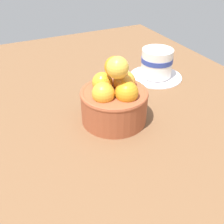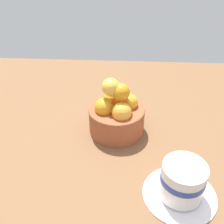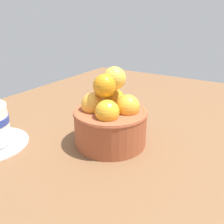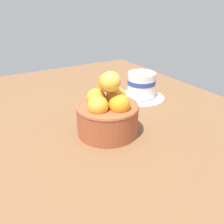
{
  "view_description": "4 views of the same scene",
  "coord_description": "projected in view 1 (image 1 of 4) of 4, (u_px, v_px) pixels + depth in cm",
  "views": [
    {
      "loc": [
        -41.56,
        20.68,
        32.9
      ],
      "look_at": [
        -1.83,
        1.36,
        3.33
      ],
      "focal_mm": 43.74,
      "sensor_mm": 36.0,
      "label": 1
    },
    {
      "loc": [
        1.91,
        -51.64,
        42.49
      ],
      "look_at": [
        -1.12,
        0.02,
        5.44
      ],
      "focal_mm": 43.0,
      "sensor_mm": 36.0,
      "label": 2
    },
    {
      "loc": [
        34.22,
        21.82,
        22.95
      ],
      "look_at": [
        -0.87,
        -0.19,
        5.98
      ],
      "focal_mm": 38.79,
      "sensor_mm": 36.0,
      "label": 3
    },
    {
      "loc": [
        -41.16,
        23.37,
        27.65
      ],
      "look_at": [
        1.04,
        -1.73,
        4.18
      ],
      "focal_mm": 39.12,
      "sensor_mm": 36.0,
      "label": 4
    }
  ],
  "objects": [
    {
      "name": "terracotta_bowl",
      "position": [
        114.0,
        99.0,
        0.54
      ],
      "size": [
        13.5,
        13.5,
        14.35
      ],
      "color": "#9E4C2D",
      "rests_on": "ground_plane"
    },
    {
      "name": "coffee_cup",
      "position": [
        157.0,
        65.0,
        0.71
      ],
      "size": [
        13.9,
        13.9,
        7.73
      ],
      "color": "white",
      "rests_on": "ground_plane"
    },
    {
      "name": "ground_plane",
      "position": [
        114.0,
        125.0,
        0.58
      ],
      "size": [
        113.91,
        80.91,
        3.16
      ],
      "primitive_type": "cube",
      "color": "brown"
    }
  ]
}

